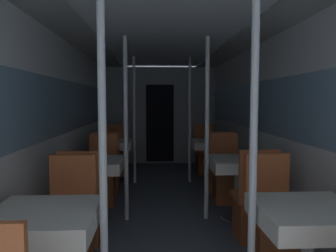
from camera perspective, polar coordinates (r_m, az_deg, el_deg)
wall_left at (r=4.32m, az=-17.91°, el=0.15°), size 0.05×8.50×2.22m
wall_right at (r=4.42m, az=16.75°, el=0.27°), size 0.05×8.50×2.22m
ceiling_panel at (r=4.24m, az=-0.38°, el=15.45°), size 2.61×8.50×0.07m
bulkhead_far at (r=7.59m, az=-1.43°, el=1.79°), size 2.56×0.09×2.22m
dining_table_left_0 at (r=2.36m, az=-20.87°, el=-15.91°), size 0.69×0.69×0.75m
chair_left_far_0 at (r=3.07m, az=-16.73°, el=-17.83°), size 0.41×0.41×0.98m
support_pole_left_0 at (r=2.16m, az=-11.30°, el=-4.88°), size 0.05×0.05×2.22m
dining_table_left_1 at (r=4.08m, az=-12.78°, el=-7.11°), size 0.69×0.69×0.75m
chair_left_near_1 at (r=3.56m, az=-14.56°, el=-14.60°), size 0.41×0.41×0.98m
chair_left_far_1 at (r=4.78m, az=-11.34°, el=-9.59°), size 0.41×0.41×0.98m
support_pole_left_1 at (r=3.97m, az=-7.35°, el=-0.59°), size 0.05×0.05×2.22m
dining_table_left_2 at (r=5.88m, az=-9.66°, el=-3.55°), size 0.69×0.69×0.75m
chair_left_near_2 at (r=5.30m, az=-10.46°, el=-8.18°), size 0.41×0.41×0.98m
chair_left_far_2 at (r=6.57m, az=-8.93°, el=-5.72°), size 0.41×0.41×0.98m
support_pole_left_2 at (r=5.80m, az=-5.89°, el=1.00°), size 0.05×0.05×2.22m
dining_table_right_0 at (r=2.49m, az=23.30°, el=-14.94°), size 0.69×0.69×0.75m
chair_right_far_0 at (r=3.16m, az=17.71°, el=-17.14°), size 0.41×0.41×0.98m
support_pole_right_0 at (r=2.23m, az=14.62°, el=-4.62°), size 0.05×0.05×2.22m
dining_table_right_1 at (r=4.16m, az=12.07°, el=-6.89°), size 0.69×0.69×0.75m
chair_right_near_1 at (r=3.64m, az=14.66°, el=-14.15°), size 0.41×0.41×0.98m
chair_right_far_1 at (r=4.85m, az=10.02°, el=-9.38°), size 0.41×0.41×0.98m
support_pole_right_1 at (r=4.01m, az=6.79°, el=-0.54°), size 0.05×0.05×2.22m
dining_table_right_2 at (r=5.93m, az=7.54°, el=-3.45°), size 0.69×0.69×0.75m
chair_right_near_2 at (r=5.36m, az=8.74°, el=-8.03°), size 0.41×0.41×0.98m
chair_right_far_2 at (r=6.61m, az=6.50°, el=-5.62°), size 0.41×0.41×0.98m
support_pole_right_2 at (r=5.82m, az=3.81°, el=1.03°), size 0.05×0.05×2.22m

